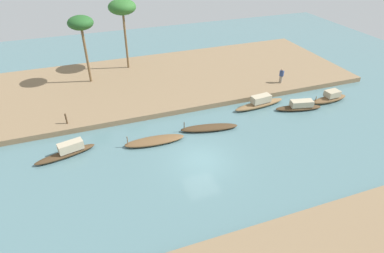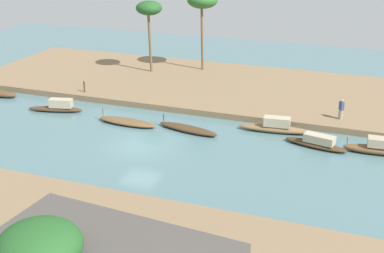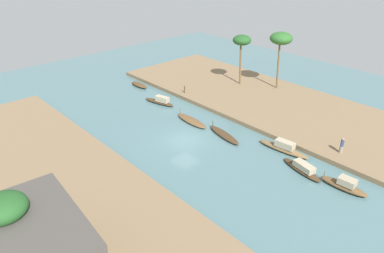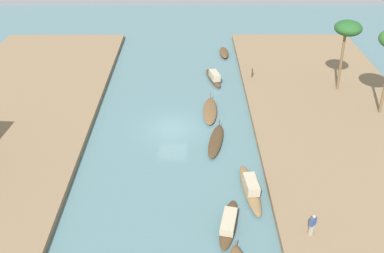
{
  "view_description": "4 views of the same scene",
  "coord_description": "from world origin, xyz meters",
  "px_view_note": "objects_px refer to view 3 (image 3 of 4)",
  "views": [
    {
      "loc": [
        7.0,
        17.24,
        14.91
      ],
      "look_at": [
        -0.64,
        -3.8,
        0.57
      ],
      "focal_mm": 30.04,
      "sensor_mm": 36.0,
      "label": 1
    },
    {
      "loc": [
        -14.95,
        30.02,
        14.54
      ],
      "look_at": [
        -2.92,
        -2.42,
        0.95
      ],
      "focal_mm": 49.71,
      "sensor_mm": 36.0,
      "label": 2
    },
    {
      "loc": [
        -24.68,
        21.56,
        18.46
      ],
      "look_at": [
        0.97,
        -1.9,
        0.62
      ],
      "focal_mm": 33.89,
      "sensor_mm": 36.0,
      "label": 3
    },
    {
      "loc": [
        -29.97,
        -1.61,
        19.58
      ],
      "look_at": [
        -0.35,
        -1.71,
        0.45
      ],
      "focal_mm": 38.87,
      "sensor_mm": 36.0,
      "label": 4
    }
  ],
  "objects_px": {
    "sampan_with_tall_canopy": "(344,185)",
    "palm_tree_left_near": "(281,39)",
    "sampan_upstream_small": "(160,101)",
    "sampan_with_red_awning": "(224,135)",
    "palm_tree_right_tall": "(3,209)",
    "palm_tree_left_far": "(242,41)",
    "sampan_foreground": "(284,148)",
    "sampan_open_hull": "(192,121)",
    "sampan_near_left_bank": "(302,168)",
    "person_on_near_bank": "(342,146)",
    "riverside_building": "(35,251)",
    "sampan_midstream": "(139,85)",
    "mooring_post": "(185,89)"
  },
  "relations": [
    {
      "from": "sampan_with_tall_canopy",
      "to": "palm_tree_left_near",
      "type": "relative_size",
      "value": 0.53
    },
    {
      "from": "sampan_upstream_small",
      "to": "sampan_with_red_awning",
      "type": "bearing_deg",
      "value": 164.35
    },
    {
      "from": "palm_tree_right_tall",
      "to": "palm_tree_left_far",
      "type": "bearing_deg",
      "value": -70.73
    },
    {
      "from": "sampan_foreground",
      "to": "sampan_open_hull",
      "type": "distance_m",
      "value": 11.09
    },
    {
      "from": "sampan_near_left_bank",
      "to": "person_on_near_bank",
      "type": "distance_m",
      "value": 5.03
    },
    {
      "from": "sampan_foreground",
      "to": "palm_tree_right_tall",
      "type": "distance_m",
      "value": 24.89
    },
    {
      "from": "sampan_foreground",
      "to": "riverside_building",
      "type": "distance_m",
      "value": 23.81
    },
    {
      "from": "palm_tree_left_near",
      "to": "person_on_near_bank",
      "type": "bearing_deg",
      "value": 146.5
    },
    {
      "from": "sampan_midstream",
      "to": "sampan_with_tall_canopy",
      "type": "xyz_separation_m",
      "value": [
        -31.25,
        1.25,
        0.15
      ]
    },
    {
      "from": "riverside_building",
      "to": "sampan_open_hull",
      "type": "bearing_deg",
      "value": -60.33
    },
    {
      "from": "sampan_near_left_bank",
      "to": "person_on_near_bank",
      "type": "relative_size",
      "value": 2.9
    },
    {
      "from": "riverside_building",
      "to": "mooring_post",
      "type": "bearing_deg",
      "value": -53.11
    },
    {
      "from": "sampan_with_tall_canopy",
      "to": "person_on_near_bank",
      "type": "xyz_separation_m",
      "value": [
        2.73,
        -4.51,
        0.77
      ]
    },
    {
      "from": "person_on_near_bank",
      "to": "mooring_post",
      "type": "bearing_deg",
      "value": 56.69
    },
    {
      "from": "sampan_with_red_awning",
      "to": "palm_tree_left_far",
      "type": "bearing_deg",
      "value": -43.97
    },
    {
      "from": "sampan_upstream_small",
      "to": "palm_tree_left_near",
      "type": "bearing_deg",
      "value": -130.88
    },
    {
      "from": "sampan_upstream_small",
      "to": "riverside_building",
      "type": "height_order",
      "value": "riverside_building"
    },
    {
      "from": "mooring_post",
      "to": "palm_tree_left_near",
      "type": "xyz_separation_m",
      "value": [
        -7.16,
        -10.35,
        6.25
      ]
    },
    {
      "from": "sampan_near_left_bank",
      "to": "palm_tree_left_far",
      "type": "height_order",
      "value": "palm_tree_left_far"
    },
    {
      "from": "mooring_post",
      "to": "palm_tree_right_tall",
      "type": "height_order",
      "value": "palm_tree_right_tall"
    },
    {
      "from": "sampan_upstream_small",
      "to": "sampan_with_tall_canopy",
      "type": "relative_size",
      "value": 1.12
    },
    {
      "from": "palm_tree_right_tall",
      "to": "sampan_upstream_small",
      "type": "bearing_deg",
      "value": -56.65
    },
    {
      "from": "sampan_open_hull",
      "to": "person_on_near_bank",
      "type": "bearing_deg",
      "value": -156.82
    },
    {
      "from": "sampan_foreground",
      "to": "sampan_with_red_awning",
      "type": "relative_size",
      "value": 1.08
    },
    {
      "from": "sampan_upstream_small",
      "to": "mooring_post",
      "type": "bearing_deg",
      "value": -105.86
    },
    {
      "from": "sampan_upstream_small",
      "to": "palm_tree_right_tall",
      "type": "height_order",
      "value": "palm_tree_right_tall"
    },
    {
      "from": "sampan_with_red_awning",
      "to": "riverside_building",
      "type": "height_order",
      "value": "riverside_building"
    },
    {
      "from": "sampan_near_left_bank",
      "to": "sampan_with_tall_canopy",
      "type": "xyz_separation_m",
      "value": [
        -3.76,
        -0.34,
        0.05
      ]
    },
    {
      "from": "sampan_foreground",
      "to": "riverside_building",
      "type": "bearing_deg",
      "value": 82.24
    },
    {
      "from": "person_on_near_bank",
      "to": "palm_tree_left_far",
      "type": "bearing_deg",
      "value": 33.81
    },
    {
      "from": "sampan_midstream",
      "to": "palm_tree_left_near",
      "type": "xyz_separation_m",
      "value": [
        -14.18,
        -12.75,
        6.96
      ]
    },
    {
      "from": "sampan_with_red_awning",
      "to": "palm_tree_right_tall",
      "type": "bearing_deg",
      "value": 110.14
    },
    {
      "from": "sampan_foreground",
      "to": "sampan_near_left_bank",
      "type": "height_order",
      "value": "sampan_foreground"
    },
    {
      "from": "sampan_foreground",
      "to": "palm_tree_left_near",
      "type": "distance_m",
      "value": 17.51
    },
    {
      "from": "sampan_foreground",
      "to": "sampan_with_red_awning",
      "type": "xyz_separation_m",
      "value": [
        6.02,
        2.08,
        -0.21
      ]
    },
    {
      "from": "palm_tree_left_near",
      "to": "mooring_post",
      "type": "bearing_deg",
      "value": 55.33
    },
    {
      "from": "palm_tree_left_near",
      "to": "palm_tree_right_tall",
      "type": "height_order",
      "value": "palm_tree_left_near"
    },
    {
      "from": "sampan_with_red_awning",
      "to": "sampan_with_tall_canopy",
      "type": "distance_m",
      "value": 13.03
    },
    {
      "from": "sampan_open_hull",
      "to": "palm_tree_left_near",
      "type": "bearing_deg",
      "value": -89.56
    },
    {
      "from": "sampan_upstream_small",
      "to": "palm_tree_right_tall",
      "type": "bearing_deg",
      "value": 109.48
    },
    {
      "from": "sampan_open_hull",
      "to": "sampan_near_left_bank",
      "type": "bearing_deg",
      "value": -174.23
    },
    {
      "from": "sampan_midstream",
      "to": "palm_tree_right_tall",
      "type": "xyz_separation_m",
      "value": [
        -21.77,
        24.17,
        4.77
      ]
    },
    {
      "from": "sampan_foreground",
      "to": "sampan_midstream",
      "type": "distance_m",
      "value": 24.27
    },
    {
      "from": "sampan_near_left_bank",
      "to": "sampan_upstream_small",
      "type": "height_order",
      "value": "sampan_upstream_small"
    },
    {
      "from": "person_on_near_bank",
      "to": "palm_tree_left_far",
      "type": "distance_m",
      "value": 20.8
    },
    {
      "from": "mooring_post",
      "to": "palm_tree_left_far",
      "type": "height_order",
      "value": "palm_tree_left_far"
    },
    {
      "from": "sampan_open_hull",
      "to": "palm_tree_left_near",
      "type": "xyz_separation_m",
      "value": [
        -0.75,
        -14.94,
        7.02
      ]
    },
    {
      "from": "sampan_with_tall_canopy",
      "to": "mooring_post",
      "type": "xyz_separation_m",
      "value": [
        24.23,
        -3.65,
        0.56
      ]
    },
    {
      "from": "palm_tree_left_near",
      "to": "palm_tree_right_tall",
      "type": "xyz_separation_m",
      "value": [
        -7.58,
        36.92,
        -2.19
      ]
    },
    {
      "from": "sampan_upstream_small",
      "to": "mooring_post",
      "type": "xyz_separation_m",
      "value": [
        -0.14,
        -3.97,
        0.57
      ]
    }
  ]
}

